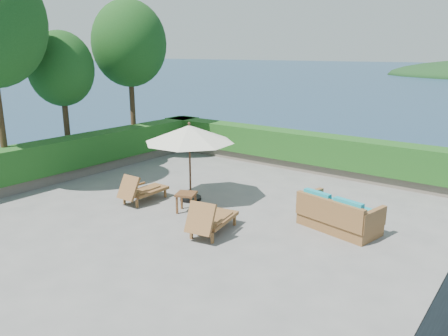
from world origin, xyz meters
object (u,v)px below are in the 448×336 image
Objects in this scene: patio_umbrella at (189,135)px; lounge_right at (211,219)px; lounge_left at (141,190)px; wicker_loveseat at (338,216)px; side_table at (186,196)px.

patio_umbrella is 1.90× the size of lounge_right.
lounge_right reaches higher than lounge_left.
wicker_loveseat reaches higher than lounge_right.
wicker_loveseat is at bearing 14.76° from lounge_left.
patio_umbrella is 2.95m from lounge_right.
wicker_loveseat is at bearing 31.06° from lounge_right.
lounge_right is at bearing -11.52° from lounge_left.
patio_umbrella reaches higher than lounge_right.
lounge_right is at bearing -37.82° from patio_umbrella.
lounge_right is 2.53× the size of side_table.
wicker_loveseat is (2.26, 2.01, -0.02)m from lounge_right.
side_table is at bearing -55.34° from patio_umbrella.
lounge_right is 0.82× the size of wicker_loveseat.
lounge_left is 2.27× the size of side_table.
patio_umbrella is 4.54m from wicker_loveseat.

